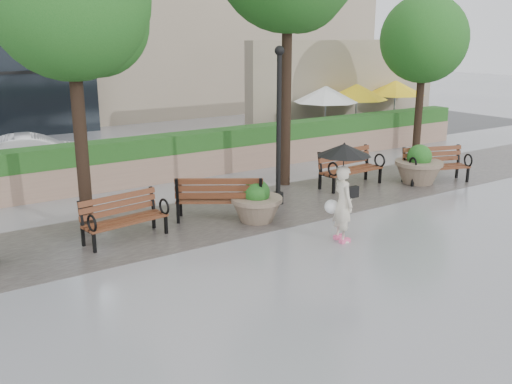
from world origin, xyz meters
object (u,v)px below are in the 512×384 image
car_right (35,154)px  bench_4 (435,172)px  bench_3 (350,176)px  bench_1 (125,227)px  bench_2 (220,207)px  planter_left (257,205)px  planter_right (419,168)px  lamppost (279,137)px  pedestrian (343,183)px

car_right → bench_4: bearing=-119.4°
bench_3 → bench_1: bearing=-177.7°
bench_2 → planter_left: 0.87m
bench_4 → planter_right: size_ratio=1.48×
planter_right → lamppost: size_ratio=0.35×
bench_2 → lamppost: (1.90, 0.30, 1.42)m
bench_4 → planter_right: (-0.51, 0.21, 0.14)m
lamppost → planter_left: bearing=-145.1°
bench_1 → car_right: size_ratio=0.51×
bench_4 → bench_2: bearing=-165.3°
pedestrian → planter_right: bearing=-51.5°
bench_2 → bench_1: bearing=34.7°
planter_right → pedestrian: size_ratio=0.66×
bench_3 → bench_4: size_ratio=0.99×
bench_2 → lamppost: 2.39m
planter_left → car_right: car_right is taller
bench_2 → bench_3: bench_2 is taller
bench_3 → car_right: size_ratio=0.55×
planter_left → planter_right: bearing=3.0°
bench_2 → bench_4: size_ratio=1.03×
pedestrian → bench_1: bearing=69.8°
bench_1 → pedestrian: pedestrian is taller
planter_right → bench_2: bearing=177.7°
car_right → bench_2: bearing=-151.7°
bench_1 → bench_3: bearing=-3.0°
bench_3 → pedestrian: 4.63m
bench_1 → lamppost: size_ratio=0.47×
planter_left → planter_right: (5.89, 0.30, 0.06)m
bench_2 → bench_3: (4.65, 0.57, -0.00)m
bench_3 → bench_4: (2.40, -1.04, -0.01)m
planter_left → bench_1: bearing=170.6°
bench_3 → planter_right: 2.08m
planter_left → planter_right: size_ratio=0.88×
bench_2 → bench_3: size_ratio=1.04×
planter_left → pedestrian: size_ratio=0.58×
car_right → planter_left: bearing=-148.7°
bench_3 → planter_right: planter_right is taller
bench_2 → lamppost: lamppost is taller
bench_1 → bench_2: (2.35, 0.07, 0.04)m
bench_4 → planter_right: planter_right is taller
pedestrian → bench_4: bearing=-55.4°
lamppost → pedestrian: bearing=-99.0°
planter_right → pedestrian: (-5.11, -2.35, 0.81)m
bench_1 → lamppost: lamppost is taller
bench_3 → planter_left: size_ratio=1.68×
bench_1 → bench_2: bench_2 is taller
pedestrian → lamppost: bearing=4.7°
planter_right → pedestrian: bearing=-155.3°
bench_2 → pedestrian: 3.13m
bench_2 → car_right: car_right is taller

